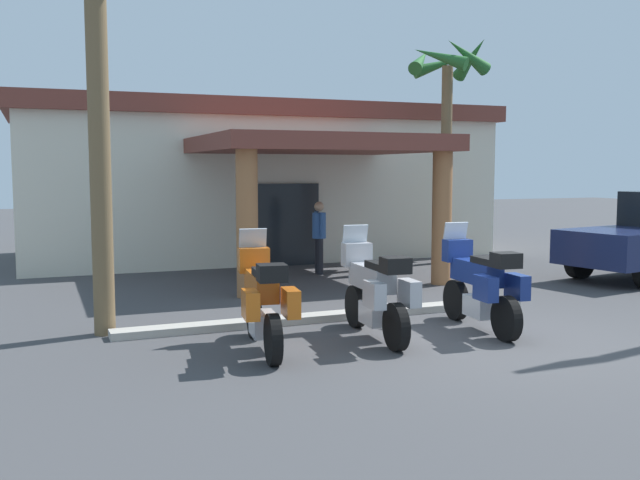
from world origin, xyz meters
The scene contains 9 objects.
ground_plane centered at (0.00, 0.00, 0.00)m, with size 80.00×80.00×0.00m, color #424244.
motel_building centered at (0.05, 11.41, 2.16)m, with size 13.26×10.49×4.24m.
motorcycle_orange centered at (-3.24, 0.65, 0.70)m, with size 0.82×2.21×1.61m.
motorcycle_silver centered at (-1.51, 0.70, 0.70)m, with size 0.74×2.21×1.61m.
motorcycle_blue centered at (0.23, 0.56, 0.70)m, with size 0.75×2.21×1.61m.
pedestrian centered at (0.23, 7.00, 0.99)m, with size 0.32×0.53×1.71m.
palm_tree_near_portico centered at (4.07, 7.61, 4.45)m, with size 2.06×2.26×5.89m.
palm_tree_roadside centered at (-5.11, 2.52, 4.77)m, with size 1.90×1.98×6.42m.
curb_strip centered at (-1.51, 2.13, 0.06)m, with size 7.20×0.36×0.12m, color #ADA89E.
Camera 1 is at (-6.22, -8.49, 2.47)m, focal length 40.28 mm.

